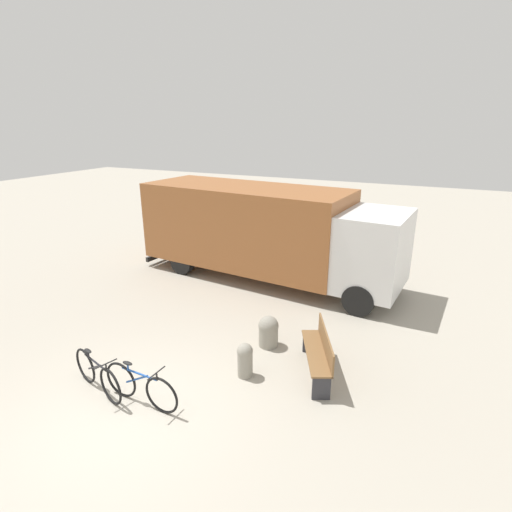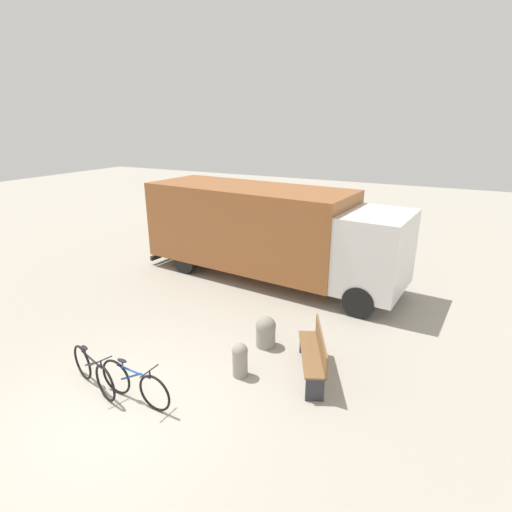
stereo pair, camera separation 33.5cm
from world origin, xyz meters
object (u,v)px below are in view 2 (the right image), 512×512
(bicycle_middle, at_px, (134,384))
(bollard_near_bench, at_px, (240,358))
(delivery_truck, at_px, (267,229))
(bicycle_near, at_px, (93,371))
(park_bench, at_px, (315,352))
(bollard_far_bench, at_px, (266,331))

(bicycle_middle, height_order, bollard_near_bench, bicycle_middle)
(delivery_truck, bearing_deg, bicycle_near, -88.50)
(park_bench, bearing_deg, bollard_near_bench, 93.33)
(park_bench, relative_size, bicycle_middle, 1.03)
(delivery_truck, bearing_deg, bollard_near_bench, -64.79)
(bicycle_near, height_order, bicycle_middle, same)
(bicycle_middle, distance_m, bollard_far_bench, 3.09)
(bicycle_middle, bearing_deg, park_bench, 43.17)
(bollard_near_bench, distance_m, bollard_far_bench, 1.25)
(park_bench, height_order, bollard_far_bench, park_bench)
(park_bench, height_order, bicycle_near, park_bench)
(bollard_near_bench, relative_size, bollard_far_bench, 0.99)
(delivery_truck, height_order, bollard_near_bench, delivery_truck)
(park_bench, bearing_deg, bollard_far_bench, 43.31)
(bicycle_near, distance_m, bollard_near_bench, 2.80)
(delivery_truck, xyz_separation_m, bicycle_middle, (0.52, -6.64, -1.25))
(bicycle_middle, bearing_deg, bicycle_near, -173.52)
(delivery_truck, height_order, park_bench, delivery_truck)
(bicycle_middle, distance_m, bollard_near_bench, 2.04)
(park_bench, relative_size, bicycle_near, 1.07)
(bicycle_near, relative_size, bicycle_middle, 0.96)
(delivery_truck, height_order, bollard_far_bench, delivery_truck)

